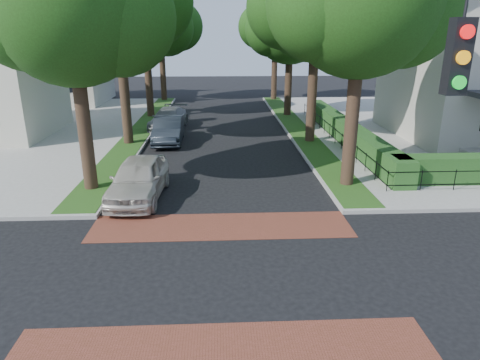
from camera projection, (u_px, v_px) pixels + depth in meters
name	position (u px, v px, depth m)	size (l,w,h in m)	color
ground	(222.00, 275.00, 11.87)	(120.00, 120.00, 0.00)	black
crosswalk_far	(221.00, 226.00, 14.90)	(9.00, 2.20, 0.01)	brown
crosswalk_near	(224.00, 357.00, 8.85)	(9.00, 2.20, 0.01)	brown
grass_strip_ne	(296.00, 127.00, 30.13)	(1.60, 29.80, 0.02)	#1D4A15
grass_strip_nw	(142.00, 128.00, 29.63)	(1.60, 29.80, 0.02)	#1D4A15
tree_right_mid	(318.00, 3.00, 23.97)	(8.25, 7.09, 11.22)	black
tree_right_far	(291.00, 27.00, 32.80)	(7.25, 6.23, 9.74)	black
tree_right_back	(276.00, 24.00, 41.20)	(7.50, 6.45, 10.20)	black
tree_left_near	(75.00, 9.00, 16.12)	(7.50, 6.45, 10.20)	black
tree_left_far	(147.00, 24.00, 32.23)	(7.00, 6.02, 9.86)	black
tree_left_back	(161.00, 23.00, 40.66)	(7.75, 6.66, 10.44)	black
hedge_main_road	(346.00, 131.00, 26.16)	(1.00, 18.00, 1.20)	#19491B
fence_main_road	(332.00, 133.00, 26.18)	(0.06, 18.00, 0.90)	black
house_left_far	(52.00, 49.00, 39.79)	(10.00, 9.00, 10.14)	beige
parked_car_front	(138.00, 179.00, 17.24)	(1.95, 4.86, 1.66)	#BDB7AA
parked_car_middle	(169.00, 130.00, 26.23)	(1.66, 4.77, 1.57)	black
parked_car_rear	(169.00, 119.00, 30.12)	(2.02, 4.97, 1.44)	gray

